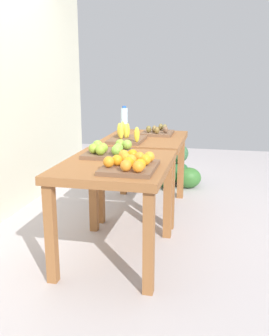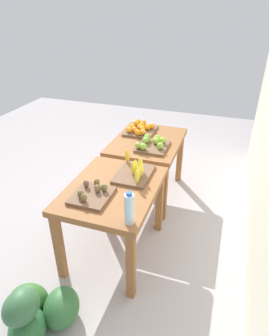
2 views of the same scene
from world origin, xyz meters
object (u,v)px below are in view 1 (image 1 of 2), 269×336
(kiwi_bin, at_px, (158,132))
(water_bottle, at_px, (124,119))
(banana_crate, at_px, (126,137))
(display_table_right, at_px, (144,148))
(display_table_left, at_px, (116,177))
(orange_bin, at_px, (131,163))
(watermelon_pile, at_px, (177,171))
(apple_bin, at_px, (109,150))

(kiwi_bin, xyz_separation_m, water_bottle, (0.22, 0.42, 0.10))
(banana_crate, height_order, kiwi_bin, banana_crate)
(banana_crate, bearing_deg, display_table_right, -27.21)
(display_table_left, bearing_deg, water_bottle, 11.56)
(orange_bin, height_order, water_bottle, water_bottle)
(watermelon_pile, bearing_deg, water_bottle, 134.12)
(orange_bin, relative_size, kiwi_bin, 1.25)
(banana_crate, bearing_deg, display_table_left, -171.55)
(display_table_left, xyz_separation_m, display_table_right, (1.12, 0.00, 0.00))
(apple_bin, height_order, kiwi_bin, apple_bin)
(water_bottle, relative_size, watermelon_pile, 0.42)
(kiwi_bin, relative_size, watermelon_pile, 0.55)
(display_table_right, relative_size, watermelon_pile, 1.58)
(display_table_right, bearing_deg, kiwi_bin, -28.46)
(display_table_left, height_order, banana_crate, banana_crate)
(orange_bin, bearing_deg, banana_crate, 15.15)
(water_bottle, bearing_deg, apple_bin, -171.42)
(orange_bin, bearing_deg, watermelon_pile, -2.13)
(display_table_left, distance_m, orange_bin, 0.30)
(display_table_left, relative_size, banana_crate, 2.36)
(kiwi_bin, bearing_deg, water_bottle, 62.69)
(orange_bin, relative_size, banana_crate, 1.02)
(banana_crate, height_order, watermelon_pile, banana_crate)
(water_bottle, height_order, watermelon_pile, water_bottle)
(display_table_left, height_order, watermelon_pile, display_table_left)
(banana_crate, relative_size, watermelon_pile, 0.67)
(display_table_right, xyz_separation_m, apple_bin, (-0.92, 0.11, 0.16))
(apple_bin, distance_m, banana_crate, 0.67)
(display_table_left, height_order, display_table_right, same)
(orange_bin, xyz_separation_m, water_bottle, (1.74, 0.48, 0.09))
(water_bottle, bearing_deg, watermelon_pile, -45.88)
(display_table_right, relative_size, apple_bin, 2.60)
(apple_bin, xyz_separation_m, watermelon_pile, (1.88, -0.36, -0.64))
(apple_bin, bearing_deg, display_table_left, -150.52)
(orange_bin, relative_size, water_bottle, 1.63)
(kiwi_bin, relative_size, water_bottle, 1.30)
(display_table_left, xyz_separation_m, banana_crate, (0.87, 0.13, 0.16))
(display_table_left, relative_size, water_bottle, 3.76)
(kiwi_bin, distance_m, watermelon_pile, 0.99)
(banana_crate, bearing_deg, orange_bin, -164.85)
(display_table_left, relative_size, kiwi_bin, 2.89)
(display_table_right, distance_m, water_bottle, 0.58)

